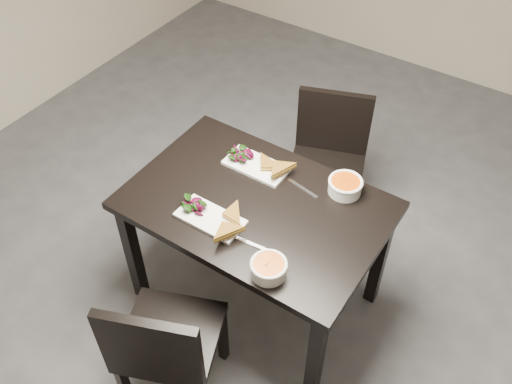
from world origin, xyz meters
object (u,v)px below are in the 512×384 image
chair_near (164,346)px  plate_far (256,166)px  table (256,217)px  soup_bowl_far (345,185)px  soup_bowl_near (269,268)px  plate_near (210,218)px  chair_far (328,156)px

chair_near → plate_far: 0.96m
table → soup_bowl_far: (0.31, 0.29, 0.14)m
chair_near → soup_bowl_far: chair_near is taller
chair_near → soup_bowl_near: 0.57m
soup_bowl_near → soup_bowl_far: 0.60m
soup_bowl_far → chair_near: bearing=-107.4°
table → plate_near: plate_near is taller
table → chair_far: bearing=89.6°
chair_near → soup_bowl_far: 1.09m
chair_near → chair_far: 1.46m
chair_far → soup_bowl_near: (0.26, -1.06, 0.31)m
chair_far → plate_far: chair_far is taller
plate_near → soup_bowl_near: (0.38, -0.11, 0.03)m
chair_near → plate_far: (-0.13, 0.91, 0.27)m
soup_bowl_near → table: bearing=130.8°
chair_far → plate_near: chair_far is taller
soup_bowl_near → chair_near: bearing=-124.2°
table → plate_far: size_ratio=3.77×
table → plate_far: 0.27m
chair_far → plate_near: size_ratio=2.74×
soup_bowl_far → plate_near: bearing=-130.6°
table → soup_bowl_near: (0.27, -0.31, 0.14)m
plate_near → soup_bowl_far: soup_bowl_far is taller
chair_far → plate_far: (-0.14, -0.55, 0.27)m
table → chair_near: chair_near is taller
soup_bowl_far → plate_far: bearing=-168.9°
soup_bowl_near → plate_far: size_ratio=0.49×
table → chair_far: size_ratio=1.41×
soup_bowl_near → plate_near: bearing=164.3°
soup_bowl_far → chair_far: bearing=123.5°
table → soup_bowl_near: size_ratio=7.67×
plate_near → chair_far: bearing=82.9°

